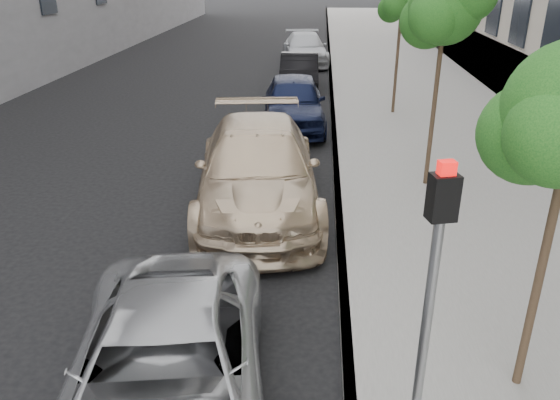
# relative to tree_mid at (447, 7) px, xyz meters

# --- Properties ---
(sidewalk) EXTENTS (6.40, 72.00, 0.14)m
(sidewalk) POSITION_rel_tree_mid_xyz_m (1.07, 16.00, -3.91)
(sidewalk) COLOR gray
(sidewalk) RESTS_ON ground
(curb) EXTENTS (0.15, 72.00, 0.14)m
(curb) POSITION_rel_tree_mid_xyz_m (-2.05, 16.00, -3.91)
(curb) COLOR #9E9B93
(curb) RESTS_ON ground
(tree_mid) EXTENTS (1.82, 1.62, 4.74)m
(tree_mid) POSITION_rel_tree_mid_xyz_m (0.00, 0.00, 0.00)
(tree_mid) COLOR #38281C
(tree_mid) RESTS_ON sidewalk
(tree_far) EXTENTS (1.52, 1.32, 4.33)m
(tree_far) POSITION_rel_tree_mid_xyz_m (-0.00, 6.50, -0.26)
(tree_far) COLOR #38281C
(tree_far) RESTS_ON sidewalk
(signal_pole) EXTENTS (0.28, 0.23, 3.16)m
(signal_pole) POSITION_rel_tree_mid_xyz_m (-1.43, -7.50, -1.87)
(signal_pole) COLOR #939699
(signal_pole) RESTS_ON sidewalk
(minivan) EXTENTS (2.92, 5.10, 1.34)m
(minivan) POSITION_rel_tree_mid_xyz_m (-4.10, -7.32, -3.31)
(minivan) COLOR #A7A9AC
(minivan) RESTS_ON ground
(suv) EXTENTS (3.12, 6.28, 1.75)m
(suv) POSITION_rel_tree_mid_xyz_m (-3.76, -1.29, -3.10)
(suv) COLOR #C9B08F
(suv) RESTS_ON ground
(sedan_blue) EXTENTS (2.20, 4.83, 1.61)m
(sedan_blue) POSITION_rel_tree_mid_xyz_m (-3.33, 4.96, -3.18)
(sedan_blue) COLOR black
(sedan_blue) RESTS_ON ground
(sedan_black) EXTENTS (1.63, 4.36, 1.43)m
(sedan_black) POSITION_rel_tree_mid_xyz_m (-3.36, 10.37, -3.27)
(sedan_black) COLOR black
(sedan_black) RESTS_ON ground
(sedan_rear) EXTENTS (2.63, 5.36, 1.50)m
(sedan_rear) POSITION_rel_tree_mid_xyz_m (-3.33, 16.64, -3.23)
(sedan_rear) COLOR #A8ABB0
(sedan_rear) RESTS_ON ground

